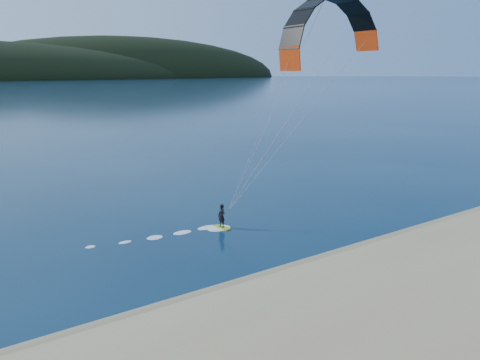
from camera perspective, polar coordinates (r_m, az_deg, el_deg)
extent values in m
plane|color=#08203A|center=(24.59, 10.64, -16.65)|extent=(1800.00, 1800.00, 0.00)
cube|color=#8B7A51|center=(27.54, 4.03, -12.77)|extent=(220.00, 2.50, 0.10)
ellipsoid|color=black|center=(822.45, -13.98, 12.66)|extent=(600.00, 240.00, 140.00)
cube|color=#9CC817|center=(36.04, -2.37, -6.13)|extent=(0.82, 1.62, 0.09)
imported|color=black|center=(35.72, -2.38, -4.64)|extent=(0.60, 0.78, 1.91)
cylinder|color=gray|center=(34.39, 4.78, 5.68)|extent=(0.02, 0.02, 14.49)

